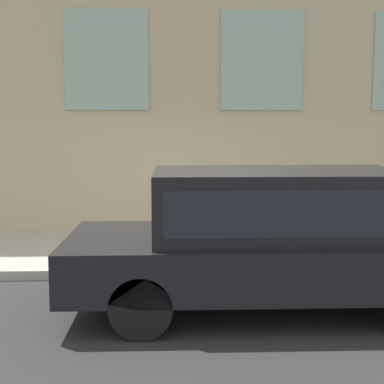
{
  "coord_description": "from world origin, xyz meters",
  "views": [
    {
      "loc": [
        -7.3,
        0.23,
        2.1
      ],
      "look_at": [
        0.7,
        -0.06,
        1.15
      ],
      "focal_mm": 50.0,
      "sensor_mm": 36.0,
      "label": 1
    }
  ],
  "objects": [
    {
      "name": "ground_plane",
      "position": [
        0.0,
        0.0,
        0.0
      ],
      "size": [
        80.0,
        80.0,
        0.0
      ],
      "primitive_type": "plane",
      "color": "#2D2D30"
    },
    {
      "name": "sidewalk",
      "position": [
        1.45,
        0.0,
        0.07
      ],
      "size": [
        2.9,
        60.0,
        0.14
      ],
      "color": "#B2ADA3",
      "rests_on": "ground_plane"
    },
    {
      "name": "building_facade",
      "position": [
        3.05,
        0.0,
        4.31
      ],
      "size": [
        0.33,
        40.0,
        8.6
      ],
      "color": "#C6B793",
      "rests_on": "ground_plane"
    },
    {
      "name": "fire_hydrant",
      "position": [
        0.54,
        -0.47,
        0.57
      ],
      "size": [
        0.34,
        0.45,
        0.85
      ],
      "color": "#2D7260",
      "rests_on": "sidewalk"
    },
    {
      "name": "person",
      "position": [
        0.86,
        0.35,
        0.97
      ],
      "size": [
        0.34,
        0.22,
        1.39
      ],
      "rotation": [
        0.0,
        0.0,
        -1.52
      ],
      "color": "#998466",
      "rests_on": "sidewalk"
    },
    {
      "name": "parked_truck_charcoal_near",
      "position": [
        -1.23,
        -0.94,
        0.93
      ],
      "size": [
        1.97,
        4.64,
        1.63
      ],
      "color": "black",
      "rests_on": "ground_plane"
    }
  ]
}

